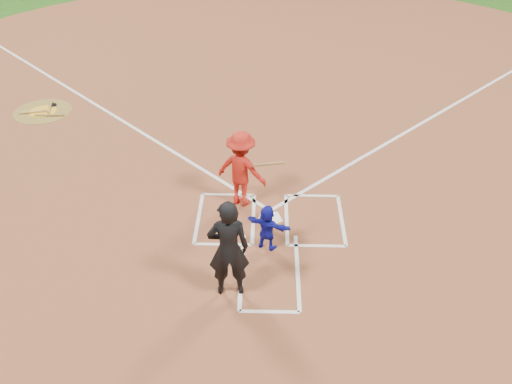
{
  "coord_description": "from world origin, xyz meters",
  "views": [
    {
      "loc": [
        -0.07,
        -10.09,
        7.65
      ],
      "look_at": [
        -0.3,
        -0.4,
        1.0
      ],
      "focal_mm": 40.0,
      "sensor_mm": 36.0,
      "label": 1
    }
  ],
  "objects_px": {
    "home_plate": "(270,218)",
    "catcher": "(267,227)",
    "on_deck_circle": "(43,111)",
    "umpire": "(228,249)",
    "batter_at_plate": "(241,169)"
  },
  "relations": [
    {
      "from": "catcher",
      "to": "umpire",
      "type": "xyz_separation_m",
      "value": [
        -0.69,
        -1.3,
        0.52
      ]
    },
    {
      "from": "home_plate",
      "to": "batter_at_plate",
      "type": "relative_size",
      "value": 0.33
    },
    {
      "from": "on_deck_circle",
      "to": "batter_at_plate",
      "type": "relative_size",
      "value": 0.94
    },
    {
      "from": "home_plate",
      "to": "on_deck_circle",
      "type": "xyz_separation_m",
      "value": [
        -6.81,
        5.14,
        -0.0
      ]
    },
    {
      "from": "umpire",
      "to": "batter_at_plate",
      "type": "xyz_separation_m",
      "value": [
        0.1,
        2.89,
        -0.12
      ]
    },
    {
      "from": "home_plate",
      "to": "umpire",
      "type": "xyz_separation_m",
      "value": [
        -0.75,
        -2.27,
        1.02
      ]
    },
    {
      "from": "on_deck_circle",
      "to": "umpire",
      "type": "distance_m",
      "value": 9.63
    },
    {
      "from": "home_plate",
      "to": "batter_at_plate",
      "type": "height_order",
      "value": "batter_at_plate"
    },
    {
      "from": "catcher",
      "to": "umpire",
      "type": "height_order",
      "value": "umpire"
    },
    {
      "from": "on_deck_circle",
      "to": "umpire",
      "type": "xyz_separation_m",
      "value": [
        6.06,
        -7.41,
        1.02
      ]
    },
    {
      "from": "home_plate",
      "to": "catcher",
      "type": "distance_m",
      "value": 1.1
    },
    {
      "from": "on_deck_circle",
      "to": "catcher",
      "type": "distance_m",
      "value": 9.12
    },
    {
      "from": "on_deck_circle",
      "to": "batter_at_plate",
      "type": "bearing_deg",
      "value": -36.3
    },
    {
      "from": "home_plate",
      "to": "catcher",
      "type": "xyz_separation_m",
      "value": [
        -0.06,
        -0.97,
        0.5
      ]
    },
    {
      "from": "catcher",
      "to": "batter_at_plate",
      "type": "height_order",
      "value": "batter_at_plate"
    }
  ]
}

